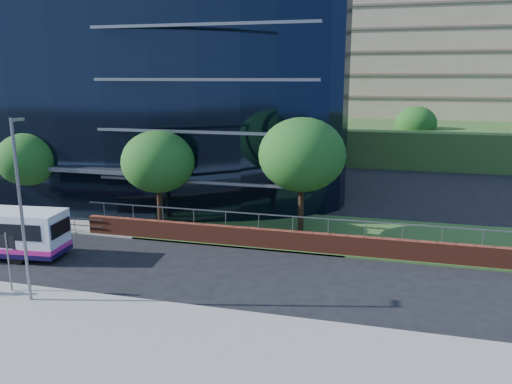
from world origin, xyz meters
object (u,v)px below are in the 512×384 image
(tree_far_c, at_px, (158,162))
(tree_far_d, at_px, (302,155))
(tree_far_b, at_px, (29,159))
(streetlight_east, at_px, (21,206))
(street_sign, at_px, (7,249))
(tree_dist_e, at_px, (416,124))

(tree_far_c, relative_size, tree_far_d, 0.87)
(tree_far_b, relative_size, streetlight_east, 0.76)
(tree_far_b, relative_size, tree_far_c, 0.93)
(tree_far_d, xyz_separation_m, streetlight_east, (-10.00, -12.17, -0.75))
(tree_far_b, distance_m, tree_far_d, 19.03)
(street_sign, xyz_separation_m, tree_far_c, (2.50, 10.59, 2.39))
(street_sign, bearing_deg, tree_far_c, 76.71)
(tree_far_c, distance_m, tree_far_d, 9.08)
(tree_far_d, xyz_separation_m, tree_dist_e, (8.00, 30.00, -0.65))
(tree_far_b, relative_size, tree_dist_e, 0.93)
(street_sign, distance_m, tree_far_c, 11.14)
(tree_dist_e, height_order, streetlight_east, streetlight_east)
(tree_far_d, height_order, streetlight_east, streetlight_east)
(tree_far_b, height_order, streetlight_east, streetlight_east)
(tree_far_b, relative_size, tree_far_d, 0.81)
(tree_far_b, bearing_deg, streetlight_east, -52.37)
(tree_far_b, xyz_separation_m, tree_far_c, (10.00, -0.50, 0.33))
(tree_far_d, bearing_deg, tree_dist_e, 75.07)
(tree_far_b, xyz_separation_m, tree_dist_e, (27.00, 30.50, 0.33))
(tree_far_c, bearing_deg, tree_dist_e, 61.26)
(tree_far_d, bearing_deg, tree_far_c, -173.66)
(tree_far_b, bearing_deg, tree_far_d, 1.51)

